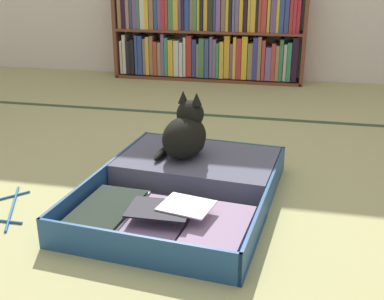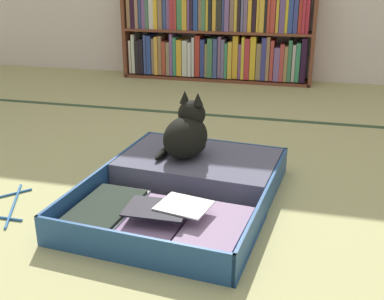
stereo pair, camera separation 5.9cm
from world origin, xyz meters
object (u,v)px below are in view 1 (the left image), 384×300
at_px(open_suitcase, 188,184).
at_px(black_cat, 186,133).
at_px(clothes_hanger, 3,208).
at_px(bookshelf, 208,33).

xyz_separation_m(open_suitcase, black_cat, (-0.04, 0.14, 0.18)).
height_order(black_cat, clothes_hanger, black_cat).
bearing_deg(clothes_hanger, open_suitcase, 22.75).
bearing_deg(bookshelf, black_cat, -82.27).
xyz_separation_m(bookshelf, clothes_hanger, (-0.38, -2.50, -0.38)).
distance_m(bookshelf, black_cat, 2.09).
bearing_deg(clothes_hanger, bookshelf, 81.40).
xyz_separation_m(bookshelf, open_suitcase, (0.32, -2.21, -0.34)).
distance_m(open_suitcase, black_cat, 0.23).
distance_m(bookshelf, open_suitcase, 2.26).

